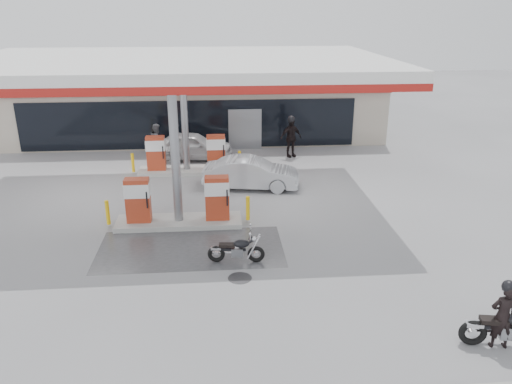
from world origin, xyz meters
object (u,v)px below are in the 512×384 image
Objects in this scene: biker_main at (503,316)px; hatchback_silver at (251,173)px; pump_island_near at (178,206)px; attendant at (157,140)px; parked_motorcycle at (237,250)px; sedan_white at (192,146)px; biker_walking at (291,138)px; pump_island_far at (186,158)px; parked_car_left at (15,135)px; main_motorcycle at (509,329)px.

biker_main is 12.22m from hatchback_silver.
pump_island_near is 8.95m from attendant.
sedan_white is (-1.81, 11.20, 0.30)m from parked_motorcycle.
pump_island_near is 3.13× the size of biker_main.
biker_walking is at bearing -18.65° from hatchback_silver.
biker_walking reaches higher than sedan_white.
pump_island_far is at bearing 90.00° from pump_island_near.
sedan_white is 2.38× the size of attendant.
biker_walking is at bearing -74.92° from biker_main.
biker_main reaches higher than hatchback_silver.
attendant is (-1.64, 2.80, 0.16)m from pump_island_far.
attendant is at bearing -54.09° from biker_main.
sedan_white is at bearing -115.61° from parked_car_left.
pump_island_far reaches higher than biker_main.
parked_motorcycle is 0.43× the size of hatchback_silver.
biker_walking reaches higher than pump_island_far.
hatchback_silver is (-4.95, 11.17, -0.15)m from biker_main.
pump_island_far is at bearing -150.69° from attendant.
pump_island_near is 10.88m from biker_main.
attendant reaches higher than parked_car_left.
hatchback_silver reaches higher than parked_car_left.
pump_island_far is 2.53× the size of biker_walking.
attendant is (-9.46, 16.37, 0.05)m from biker_main.
main_motorcycle is at bearing -142.51° from parked_car_left.
attendant is 6.89m from hatchback_silver.
main_motorcycle is 1.24× the size of attendant.
parked_motorcycle is 0.43× the size of sedan_white.
biker_walking is (6.91, -0.60, 0.15)m from attendant.
parked_motorcycle is (-6.05, 4.60, -0.09)m from main_motorcycle.
pump_island_far is 9.22m from parked_motorcycle.
main_motorcycle is at bearing -59.48° from pump_island_far.
hatchback_silver is at bearing 87.48° from parked_motorcycle.
biker_walking reaches higher than attendant.
sedan_white reaches higher than parked_car_left.
hatchback_silver is at bearing -39.87° from pump_island_far.
biker_main is at bearing -150.97° from attendant.
pump_island_far is 2.39× the size of main_motorcycle.
main_motorcycle is 1.21× the size of parked_motorcycle.
pump_island_far is at bearing -54.15° from biker_main.
pump_island_far reaches higher than attendant.
pump_island_near is at bearing -170.46° from attendant.
parked_car_left is (-11.97, 15.00, 0.12)m from parked_motorcycle.
biker_main is 7.44m from parked_motorcycle.
biker_walking is at bearing -109.07° from parked_car_left.
pump_island_near reaches higher than attendant.
biker_walking is at bearing 22.65° from pump_island_far.
biker_main is at bearing -32.72° from parked_motorcycle.
main_motorcycle is at bearing 177.04° from biker_main.
biker_main is at bearing -149.34° from sedan_white.
parked_motorcycle is at bearing 152.78° from main_motorcycle.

